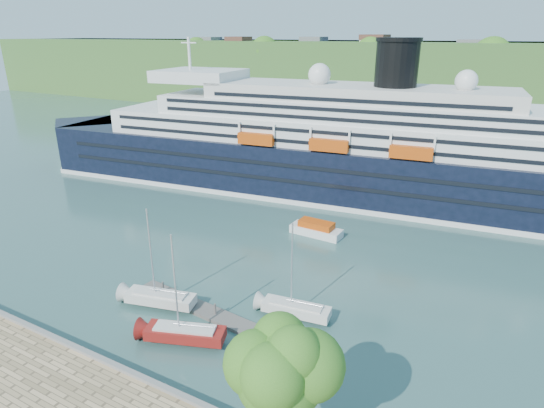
{
  "coord_description": "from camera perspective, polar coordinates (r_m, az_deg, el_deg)",
  "views": [
    {
      "loc": [
        26.54,
        -20.5,
        26.74
      ],
      "look_at": [
        -1.1,
        30.0,
        5.02
      ],
      "focal_mm": 30.0,
      "sensor_mm": 36.0,
      "label": 1
    }
  ],
  "objects": [
    {
      "name": "ground",
      "position": [
        42.89,
        -19.39,
        -19.29
      ],
      "size": [
        400.0,
        400.0,
        0.0
      ],
      "primitive_type": "plane",
      "color": "#325A58",
      "rests_on": "ground"
    },
    {
      "name": "sailboat_red",
      "position": [
        41.49,
        -11.22,
        -11.03
      ],
      "size": [
        8.35,
        4.85,
        10.42
      ],
      "primitive_type": null,
      "rotation": [
        0.0,
        0.0,
        0.35
      ],
      "color": "maroon",
      "rests_on": "ground"
    },
    {
      "name": "quay_coping",
      "position": [
        42.08,
        -19.79,
        -18.22
      ],
      "size": [
        220.0,
        0.5,
        0.3
      ],
      "primitive_type": "cube",
      "color": "slate",
      "rests_on": "promenade"
    },
    {
      "name": "far_hillside",
      "position": [
        168.26,
        20.17,
        14.44
      ],
      "size": [
        400.0,
        50.0,
        24.0
      ],
      "primitive_type": "cube",
      "color": "#2F5B24",
      "rests_on": "ground"
    },
    {
      "name": "promenade_tree",
      "position": [
        29.07,
        0.97,
        -22.64
      ],
      "size": [
        7.0,
        7.0,
        11.59
      ],
      "primitive_type": null,
      "color": "#31691B",
      "rests_on": "promenade"
    },
    {
      "name": "sailboat_white_near",
      "position": [
        47.25,
        -14.24,
        -7.12
      ],
      "size": [
        8.37,
        4.15,
        10.42
      ],
      "primitive_type": null,
      "rotation": [
        0.0,
        0.0,
        0.25
      ],
      "color": "silver",
      "rests_on": "ground"
    },
    {
      "name": "sailboat_white_far",
      "position": [
        44.39,
        3.15,
        -8.85
      ],
      "size": [
        7.77,
        3.07,
        9.77
      ],
      "primitive_type": null,
      "rotation": [
        0.0,
        0.0,
        0.13
      ],
      "color": "silver",
      "rests_on": "ground"
    },
    {
      "name": "tender_launch",
      "position": [
        64.21,
        5.57,
        -3.04
      ],
      "size": [
        7.5,
        2.85,
        2.04
      ],
      "primitive_type": null,
      "rotation": [
        0.0,
        0.0,
        -0.04
      ],
      "color": "#C4450B",
      "rests_on": "ground"
    },
    {
      "name": "cruise_ship",
      "position": [
        79.13,
        5.78,
        10.66
      ],
      "size": [
        117.98,
        31.15,
        26.22
      ],
      "primitive_type": null,
      "rotation": [
        0.0,
        0.0,
        0.12
      ],
      "color": "black",
      "rests_on": "ground"
    },
    {
      "name": "floating_pontoon",
      "position": [
        48.36,
        -8.82,
        -12.91
      ],
      "size": [
        16.97,
        3.75,
        0.37
      ],
      "primitive_type": null,
      "rotation": [
        0.0,
        0.0,
        -0.1
      ],
      "color": "#67625C",
      "rests_on": "ground"
    }
  ]
}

